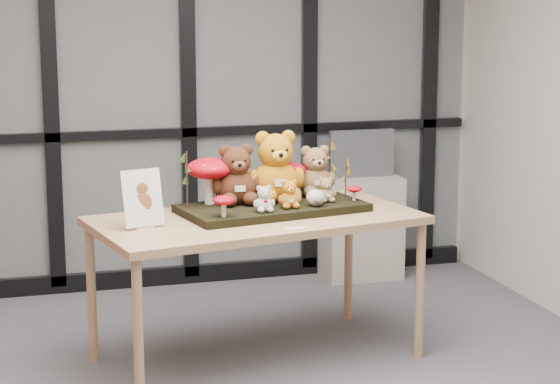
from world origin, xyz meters
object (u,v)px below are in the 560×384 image
object	(u,v)px
bear_pooh_yellow	(275,162)
bear_tan_back	(315,168)
bear_beige_small	(326,188)
mushroom_front_right	(354,192)
bear_brown_medium	(236,171)
bear_white_bow	(264,197)
bear_small_yellow	(289,192)
plush_cream_hedgehog	(315,197)
mushroom_front_left	(224,205)
monitor	(361,153)
cabinet	(361,228)
sign_holder	(143,201)
display_table	(256,228)
mushroom_back_left	(209,179)
diorama_tray	(272,208)
mushroom_back_right	(288,178)

from	to	relation	value
bear_pooh_yellow	bear_tan_back	bearing A→B (deg)	6.77
bear_beige_small	mushroom_front_right	xyz separation A→B (m)	(0.16, -0.01, -0.03)
bear_brown_medium	mushroom_front_right	xyz separation A→B (m)	(0.65, -0.10, -0.13)
bear_pooh_yellow	bear_brown_medium	world-z (taller)	bear_pooh_yellow
bear_white_bow	bear_beige_small	xyz separation A→B (m)	(0.39, 0.15, -0.00)
bear_tan_back	bear_small_yellow	world-z (taller)	bear_tan_back
bear_pooh_yellow	plush_cream_hedgehog	distance (m)	0.31
bear_pooh_yellow	mushroom_front_left	distance (m)	0.52
mushroom_front_left	monitor	bearing A→B (deg)	49.34
cabinet	sign_holder	bearing A→B (deg)	-139.53
bear_brown_medium	bear_small_yellow	xyz separation A→B (m)	(0.25, -0.19, -0.09)
mushroom_front_left	monitor	size ratio (longest dim) A/B	0.27
bear_pooh_yellow	monitor	bearing A→B (deg)	40.52
mushroom_front_right	bear_brown_medium	bearing A→B (deg)	170.90
display_table	bear_pooh_yellow	distance (m)	0.40
plush_cream_hedgehog	monitor	bearing A→B (deg)	49.62
mushroom_front_right	bear_white_bow	bearing A→B (deg)	-165.49
mushroom_back_left	bear_tan_back	bearing A→B (deg)	6.90
bear_tan_back	bear_white_bow	world-z (taller)	bear_tan_back
diorama_tray	mushroom_back_left	size ratio (longest dim) A/B	3.54
display_table	bear_small_yellow	size ratio (longest dim) A/B	10.91
cabinet	monitor	xyz separation A→B (m)	(0.00, 0.02, 0.52)
bear_white_bow	mushroom_back_right	size ratio (longest dim) A/B	0.70
bear_brown_medium	plush_cream_hedgehog	world-z (taller)	bear_brown_medium
mushroom_back_left	mushroom_front_left	bearing A→B (deg)	-90.00
plush_cream_hedgehog	display_table	bearing A→B (deg)	165.19
mushroom_front_left	monitor	xyz separation A→B (m)	(1.33, 1.55, -0.03)
bear_pooh_yellow	bear_white_bow	size ratio (longest dim) A/B	2.77
mushroom_back_right	bear_white_bow	bearing A→B (deg)	-124.88
plush_cream_hedgehog	mushroom_front_left	bearing A→B (deg)	-177.69
bear_beige_small	mushroom_back_right	world-z (taller)	mushroom_back_right
display_table	bear_brown_medium	size ratio (longest dim) A/B	5.15
display_table	diorama_tray	world-z (taller)	diorama_tray
bear_beige_small	bear_white_bow	bearing A→B (deg)	-170.29
mushroom_back_right	mushroom_front_right	distance (m)	0.38
bear_tan_back	sign_holder	size ratio (longest dim) A/B	1.05
mushroom_back_right	mushroom_front_left	size ratio (longest dim) A/B	1.78
display_table	bear_pooh_yellow	bearing A→B (deg)	38.25
display_table	bear_small_yellow	xyz separation A→B (m)	(0.17, -0.03, 0.19)
bear_white_bow	sign_holder	world-z (taller)	sign_holder
bear_pooh_yellow	mushroom_front_left	world-z (taller)	bear_pooh_yellow
cabinet	bear_small_yellow	bearing A→B (deg)	-123.82
bear_pooh_yellow	mushroom_front_left	size ratio (longest dim) A/B	3.48
bear_pooh_yellow	mushroom_back_left	size ratio (longest dim) A/B	1.54
bear_beige_small	plush_cream_hedgehog	bearing A→B (deg)	-146.52
bear_small_yellow	mushroom_back_right	size ratio (longest dim) A/B	0.77
bear_small_yellow	cabinet	world-z (taller)	bear_small_yellow
mushroom_front_left	mushroom_front_right	distance (m)	0.81
plush_cream_hedgehog	monitor	size ratio (longest dim) A/B	0.21
bear_white_bow	mushroom_front_right	xyz separation A→B (m)	(0.56, 0.14, -0.03)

